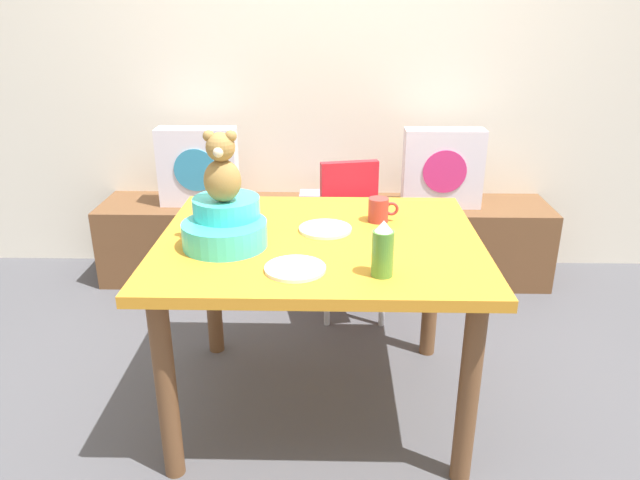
{
  "coord_description": "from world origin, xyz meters",
  "views": [
    {
      "loc": [
        0.05,
        -2.04,
        1.55
      ],
      "look_at": [
        0.0,
        0.1,
        0.69
      ],
      "focal_mm": 33.41,
      "sensor_mm": 36.0,
      "label": 1
    }
  ],
  "objects_px": {
    "infant_seat_teal": "(225,225)",
    "dinner_plate_near": "(325,229)",
    "book_stack": "(317,198)",
    "ketchup_bottle": "(383,250)",
    "pillow_floral_right": "(443,168)",
    "teddy_bear": "(222,169)",
    "coffee_mug": "(379,210)",
    "highchair": "(355,219)",
    "dinner_plate_far": "(295,268)",
    "pillow_floral_left": "(198,167)",
    "dining_table": "(319,263)"
  },
  "relations": [
    {
      "from": "highchair",
      "to": "infant_seat_teal",
      "type": "distance_m",
      "value": 1.04
    },
    {
      "from": "pillow_floral_right",
      "to": "teddy_bear",
      "type": "xyz_separation_m",
      "value": [
        -1.0,
        -1.29,
        0.34
      ]
    },
    {
      "from": "pillow_floral_left",
      "to": "teddy_bear",
      "type": "relative_size",
      "value": 1.76
    },
    {
      "from": "book_stack",
      "to": "dinner_plate_near",
      "type": "xyz_separation_m",
      "value": [
        0.06,
        -1.17,
        0.25
      ]
    },
    {
      "from": "pillow_floral_left",
      "to": "dining_table",
      "type": "xyz_separation_m",
      "value": [
        0.71,
        -1.22,
        -0.04
      ]
    },
    {
      "from": "infant_seat_teal",
      "to": "dinner_plate_near",
      "type": "height_order",
      "value": "infant_seat_teal"
    },
    {
      "from": "pillow_floral_left",
      "to": "infant_seat_teal",
      "type": "distance_m",
      "value": 1.35
    },
    {
      "from": "dining_table",
      "to": "teddy_bear",
      "type": "relative_size",
      "value": 4.73
    },
    {
      "from": "infant_seat_teal",
      "to": "dinner_plate_near",
      "type": "relative_size",
      "value": 1.65
    },
    {
      "from": "highchair",
      "to": "infant_seat_teal",
      "type": "relative_size",
      "value": 2.39
    },
    {
      "from": "coffee_mug",
      "to": "dinner_plate_near",
      "type": "relative_size",
      "value": 0.6
    },
    {
      "from": "dinner_plate_far",
      "to": "dining_table",
      "type": "bearing_deg",
      "value": 76.05
    },
    {
      "from": "pillow_floral_left",
      "to": "dining_table",
      "type": "height_order",
      "value": "pillow_floral_left"
    },
    {
      "from": "pillow_floral_right",
      "to": "dinner_plate_near",
      "type": "distance_m",
      "value": 1.32
    },
    {
      "from": "pillow_floral_right",
      "to": "coffee_mug",
      "type": "bearing_deg",
      "value": -112.58
    },
    {
      "from": "dining_table",
      "to": "coffee_mug",
      "type": "relative_size",
      "value": 9.85
    },
    {
      "from": "pillow_floral_right",
      "to": "teddy_bear",
      "type": "relative_size",
      "value": 1.76
    },
    {
      "from": "highchair",
      "to": "ketchup_bottle",
      "type": "distance_m",
      "value": 1.17
    },
    {
      "from": "coffee_mug",
      "to": "highchair",
      "type": "bearing_deg",
      "value": 96.53
    },
    {
      "from": "highchair",
      "to": "ketchup_bottle",
      "type": "height_order",
      "value": "ketchup_bottle"
    },
    {
      "from": "infant_seat_teal",
      "to": "coffee_mug",
      "type": "distance_m",
      "value": 0.62
    },
    {
      "from": "pillow_floral_left",
      "to": "dinner_plate_far",
      "type": "xyz_separation_m",
      "value": [
        0.64,
        -1.51,
        0.07
      ]
    },
    {
      "from": "infant_seat_teal",
      "to": "dinner_plate_near",
      "type": "distance_m",
      "value": 0.39
    },
    {
      "from": "book_stack",
      "to": "highchair",
      "type": "distance_m",
      "value": 0.48
    },
    {
      "from": "book_stack",
      "to": "ketchup_bottle",
      "type": "bearing_deg",
      "value": -80.95
    },
    {
      "from": "pillow_floral_left",
      "to": "ketchup_bottle",
      "type": "xyz_separation_m",
      "value": [
        0.92,
        -1.54,
        0.15
      ]
    },
    {
      "from": "highchair",
      "to": "book_stack",
      "type": "bearing_deg",
      "value": 114.83
    },
    {
      "from": "dining_table",
      "to": "book_stack",
      "type": "bearing_deg",
      "value": 91.96
    },
    {
      "from": "coffee_mug",
      "to": "teddy_bear",
      "type": "bearing_deg",
      "value": -156.23
    },
    {
      "from": "coffee_mug",
      "to": "pillow_floral_left",
      "type": "bearing_deg",
      "value": 132.32
    },
    {
      "from": "book_stack",
      "to": "highchair",
      "type": "xyz_separation_m",
      "value": [
        0.2,
        -0.44,
        0.03
      ]
    },
    {
      "from": "dining_table",
      "to": "infant_seat_teal",
      "type": "distance_m",
      "value": 0.38
    },
    {
      "from": "highchair",
      "to": "dining_table",
      "type": "bearing_deg",
      "value": -101.24
    },
    {
      "from": "book_stack",
      "to": "ketchup_bottle",
      "type": "relative_size",
      "value": 1.08
    },
    {
      "from": "pillow_floral_left",
      "to": "dinner_plate_near",
      "type": "distance_m",
      "value": 1.36
    },
    {
      "from": "book_stack",
      "to": "dinner_plate_far",
      "type": "height_order",
      "value": "dinner_plate_far"
    },
    {
      "from": "ketchup_bottle",
      "to": "dinner_plate_near",
      "type": "bearing_deg",
      "value": 115.19
    },
    {
      "from": "teddy_bear",
      "to": "coffee_mug",
      "type": "relative_size",
      "value": 2.08
    },
    {
      "from": "ketchup_bottle",
      "to": "dinner_plate_far",
      "type": "bearing_deg",
      "value": 173.51
    },
    {
      "from": "dining_table",
      "to": "ketchup_bottle",
      "type": "height_order",
      "value": "ketchup_bottle"
    },
    {
      "from": "book_stack",
      "to": "infant_seat_teal",
      "type": "distance_m",
      "value": 1.38
    },
    {
      "from": "book_stack",
      "to": "dinner_plate_near",
      "type": "distance_m",
      "value": 1.2
    },
    {
      "from": "coffee_mug",
      "to": "dinner_plate_far",
      "type": "height_order",
      "value": "coffee_mug"
    },
    {
      "from": "dining_table",
      "to": "highchair",
      "type": "relative_size",
      "value": 1.5
    },
    {
      "from": "book_stack",
      "to": "dinner_plate_near",
      "type": "height_order",
      "value": "dinner_plate_near"
    },
    {
      "from": "dining_table",
      "to": "ketchup_bottle",
      "type": "bearing_deg",
      "value": -57.27
    },
    {
      "from": "book_stack",
      "to": "highchair",
      "type": "bearing_deg",
      "value": -65.17
    },
    {
      "from": "pillow_floral_right",
      "to": "highchair",
      "type": "xyz_separation_m",
      "value": [
        -0.5,
        -0.42,
        -0.16
      ]
    },
    {
      "from": "pillow_floral_right",
      "to": "dining_table",
      "type": "xyz_separation_m",
      "value": [
        -0.66,
        -1.22,
        -0.04
      ]
    },
    {
      "from": "pillow_floral_right",
      "to": "highchair",
      "type": "height_order",
      "value": "pillow_floral_right"
    }
  ]
}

